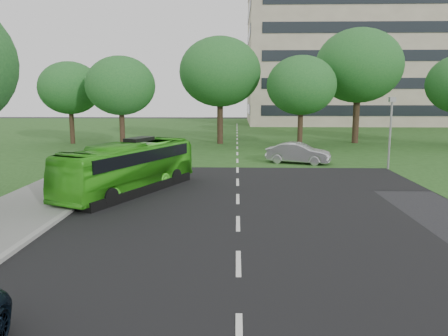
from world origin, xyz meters
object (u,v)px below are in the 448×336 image
office_building (368,48)px  sedan (298,153)px  tree_park_a (121,86)px  camera_pole (391,123)px  tree_park_f (70,88)px  tree_park_d (359,66)px  tree_park_c (301,85)px  bus (129,168)px  tree_park_b (220,72)px

office_building → sedan: size_ratio=8.85×
tree_park_a → camera_pole: (20.63, -11.15, -2.61)m
office_building → tree_park_f: (-38.52, -32.87, -6.98)m
tree_park_d → camera_pole: (-2.01, -15.84, -4.63)m
sedan → tree_park_f: bearing=78.5°
tree_park_c → bus: bearing=-120.8°
tree_park_f → office_building: bearing=40.5°
bus → office_building: bearing=87.5°
tree_park_c → bus: size_ratio=0.93×
tree_park_b → sedan: tree_park_b is taller
tree_park_c → office_building: bearing=65.6°
tree_park_f → bus: bearing=-63.0°
sedan → camera_pole: (5.63, -2.35, 2.31)m
tree_park_c → camera_pole: 12.79m
office_building → tree_park_b: (-23.68, -32.54, -5.43)m
tree_park_a → tree_park_d: size_ratio=0.74×
office_building → bus: bearing=-116.7°
tree_park_f → camera_pole: (26.56, -14.44, -2.46)m
office_building → tree_park_f: size_ratio=4.94×
camera_pole → bus: bearing=-148.6°
camera_pole → office_building: bearing=82.1°
tree_park_d → tree_park_b: bearing=-175.5°
tree_park_a → tree_park_d: bearing=11.7°
tree_park_b → tree_park_d: bearing=4.5°
tree_park_b → camera_pole: bearing=-51.6°
sedan → camera_pole: bearing=-94.1°
tree_park_a → tree_park_c: size_ratio=0.99×
bus → sedan: size_ratio=2.00×
bus → tree_park_f: bearing=141.3°
tree_park_b → bus: size_ratio=1.16×
tree_park_b → tree_park_c: (7.54, -2.97, -1.36)m
tree_park_c → bus: tree_park_c is taller
bus → sedan: 13.77m
office_building → bus: 62.09m
tree_park_f → sedan: (20.93, -12.09, -4.77)m
tree_park_f → camera_pole: size_ratio=1.71×
tree_park_b → tree_park_f: bearing=-178.7°
tree_park_b → office_building: bearing=54.0°
tree_park_a → bus: size_ratio=0.92×
tree_park_d → sedan: bearing=-119.5°
office_building → camera_pole: size_ratio=8.45×
tree_park_a → tree_park_f: 6.79m
office_building → tree_park_d: office_building is taller
tree_park_c → tree_park_d: size_ratio=0.74×
tree_park_f → camera_pole: 30.33m
tree_park_f → tree_park_c: bearing=-6.7°
office_building → camera_pole: (-11.96, -47.31, -9.44)m
office_building → bus: office_building is taller
office_building → sedan: 49.69m
office_building → tree_park_a: (-32.59, -36.16, -6.83)m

